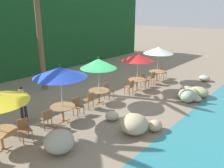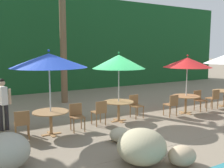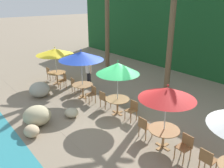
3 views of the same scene
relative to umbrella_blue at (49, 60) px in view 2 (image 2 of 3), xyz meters
name	(u,v)px [view 2 (image 2 of 3)]	position (x,y,z in m)	size (l,w,h in m)	color
ground_plane	(126,122)	(2.78, 0.03, -2.29)	(120.00, 120.00, 0.00)	gray
terrace_deck	(126,122)	(2.78, 0.03, -2.29)	(18.00, 5.20, 0.01)	gray
foliage_backdrop	(50,44)	(2.78, 9.03, 0.71)	(28.00, 2.40, 6.00)	#194C23
rock_seawall	(211,130)	(3.79, -2.87, -1.96)	(12.79, 2.85, 0.81)	#A3A08F
umbrella_blue	(49,60)	(0.00, 0.00, 0.00)	(2.30, 2.30, 2.62)	silver
dining_table_blue	(51,115)	(0.00, 0.00, -1.68)	(1.10, 1.10, 0.74)	#A37547
chair_blue_seaward	(77,115)	(0.85, 0.01, -1.78)	(0.46, 0.46, 0.87)	olive
chair_blue_inland	(22,122)	(-0.85, 0.00, -1.78)	(0.46, 0.47, 0.87)	olive
umbrella_green	(119,62)	(2.59, 0.23, -0.11)	(1.90, 1.90, 2.54)	silver
dining_table_green	(119,105)	(2.59, 0.23, -1.68)	(1.10, 1.10, 0.74)	#A37547
chair_green_seaward	(135,104)	(3.44, 0.37, -1.78)	(0.44, 0.45, 0.87)	olive
chair_green_inland	(100,111)	(1.75, 0.11, -1.78)	(0.44, 0.45, 0.87)	olive
umbrella_red	(187,62)	(5.59, -0.17, -0.19)	(1.93, 1.93, 2.42)	silver
dining_table_red	(186,99)	(5.59, -0.17, -1.68)	(1.10, 1.10, 0.74)	#A37547
chair_red_seaward	(199,99)	(6.45, -0.12, -1.78)	(0.44, 0.45, 0.87)	olive
chair_red_inland	(172,104)	(4.74, -0.26, -1.78)	(0.42, 0.43, 0.87)	olive
chair_white_inland	(214,97)	(7.28, -0.21, -1.78)	(0.43, 0.44, 0.87)	olive
palm_tree_second	(63,9)	(2.06, 4.48, 2.25)	(3.48, 3.65, 6.59)	brown
waiter_in_white	(3,101)	(-1.20, 1.20, -1.31)	(0.52, 0.38, 1.70)	#232328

